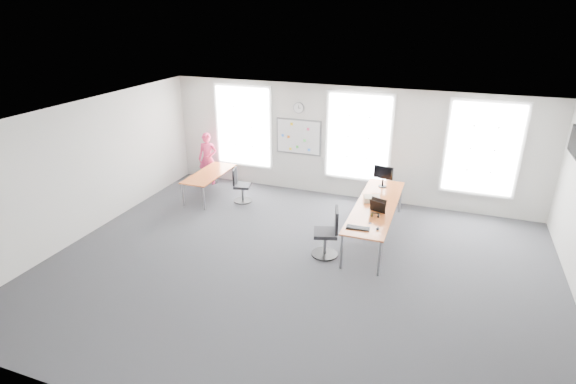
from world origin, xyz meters
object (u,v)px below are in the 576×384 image
at_px(keyboard, 358,228).
at_px(monitor, 383,174).
at_px(desk_left, 209,175).
at_px(person, 208,159).
at_px(headphones, 375,215).
at_px(chair_left, 240,187).
at_px(chair_right, 328,235).
at_px(desk_right, 376,207).

distance_m(keyboard, monitor, 2.42).
relative_size(desk_left, keyboard, 3.94).
bearing_deg(keyboard, person, 143.29).
bearing_deg(keyboard, monitor, 81.28).
bearing_deg(headphones, person, 164.91).
relative_size(chair_left, monitor, 1.73).
height_order(keyboard, monitor, monitor).
height_order(chair_right, keyboard, chair_right).
distance_m(person, headphones, 5.72).
bearing_deg(headphones, desk_left, 171.53).
bearing_deg(chair_right, headphones, 104.85).
relative_size(desk_right, desk_left, 1.77).
bearing_deg(chair_right, chair_left, -139.33).
bearing_deg(desk_right, desk_left, 170.19).
height_order(chair_left, person, person).
height_order(chair_right, chair_left, chair_right).
xyz_separation_m(desk_right, desk_left, (-4.65, 0.80, -0.12)).
xyz_separation_m(desk_right, keyboard, (-0.14, -1.27, 0.06)).
height_order(desk_right, desk_left, desk_right).
bearing_deg(chair_left, headphones, -124.78).
xyz_separation_m(chair_left, keyboard, (3.58, -2.05, 0.40)).
height_order(desk_left, person, person).
relative_size(keyboard, monitor, 0.88).
distance_m(chair_left, headphones, 4.08).
relative_size(desk_right, headphones, 18.90).
height_order(desk_right, headphones, headphones).
relative_size(chair_right, keyboard, 2.27).
bearing_deg(chair_left, keyboard, -134.22).
relative_size(desk_right, person, 2.14).
bearing_deg(monitor, keyboard, -80.65).
bearing_deg(person, desk_left, -71.16).
height_order(chair_right, person, person).
xyz_separation_m(chair_right, chair_left, (-2.96, 1.92, -0.06)).
bearing_deg(keyboard, desk_right, 77.32).
bearing_deg(desk_right, keyboard, -96.09).
xyz_separation_m(chair_right, keyboard, (0.62, -0.13, 0.34)).
xyz_separation_m(chair_right, person, (-4.41, 2.79, 0.30)).
distance_m(desk_left, monitor, 4.64).
xyz_separation_m(desk_left, chair_left, (0.94, -0.02, -0.21)).
distance_m(keyboard, headphones, 0.68).
relative_size(desk_left, chair_left, 2.00).
relative_size(chair_right, monitor, 2.00).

